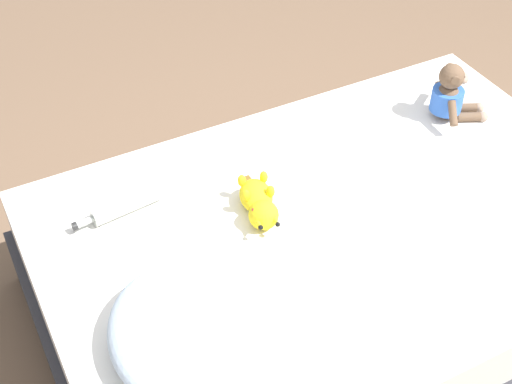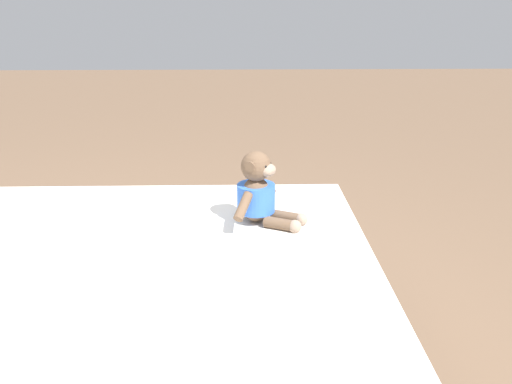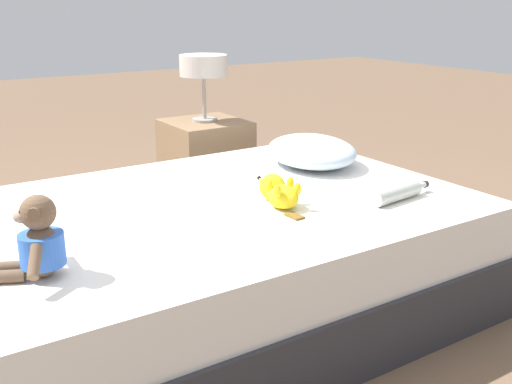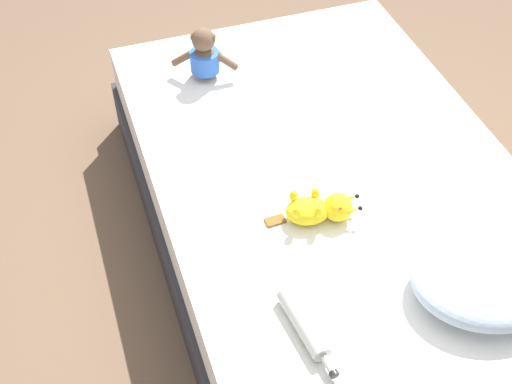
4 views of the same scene
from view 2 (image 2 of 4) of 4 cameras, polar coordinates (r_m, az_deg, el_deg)
name	(u,v)px [view 2 (image 2 of 4)]	position (r m, az deg, el deg)	size (l,w,h in m)	color
bed	(27,340)	(1.68, -23.66, -14.56)	(1.35, 2.04, 0.46)	#2D2D33
plush_monkey	(259,194)	(1.67, 0.34, -0.17)	(0.27, 0.25, 0.24)	brown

